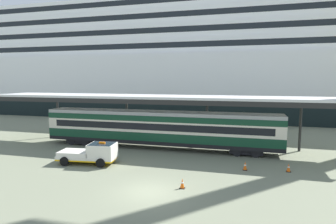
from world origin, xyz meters
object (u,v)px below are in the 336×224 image
object	(u,v)px
service_truck	(92,153)
traffic_cone_far	(245,166)
cruise_ship	(154,65)
traffic_cone_near	(289,168)
traffic_cone_mid	(182,183)
train_carriage	(159,128)

from	to	relation	value
service_truck	traffic_cone_far	size ratio (longest dim) A/B	7.09
service_truck	traffic_cone_far	distance (m)	13.43
cruise_ship	service_truck	world-z (taller)	cruise_ship
traffic_cone_near	service_truck	bearing A→B (deg)	-172.69
traffic_cone_mid	traffic_cone_far	xyz separation A→B (m)	(4.23, 5.32, 0.02)
train_carriage	service_truck	distance (m)	8.23
service_truck	traffic_cone_mid	distance (m)	9.80
traffic_cone_mid	traffic_cone_far	bearing A→B (deg)	51.48
traffic_cone_far	train_carriage	bearing A→B (deg)	149.92
service_truck	traffic_cone_mid	xyz separation A→B (m)	(9.08, -3.64, -0.63)
service_truck	traffic_cone_mid	bearing A→B (deg)	-21.83
traffic_cone_near	traffic_cone_far	world-z (taller)	traffic_cone_far
train_carriage	traffic_cone_far	world-z (taller)	train_carriage
train_carriage	traffic_cone_near	xyz separation A→B (m)	(12.69, -4.87, -1.97)
cruise_ship	train_carriage	bearing A→B (deg)	-71.43
train_carriage	traffic_cone_far	bearing A→B (deg)	-30.08
traffic_cone_far	cruise_ship	bearing A→B (deg)	117.66
service_truck	traffic_cone_mid	world-z (taller)	service_truck
service_truck	traffic_cone_far	world-z (taller)	service_truck
service_truck	traffic_cone_mid	size ratio (longest dim) A/B	7.44
train_carriage	traffic_cone_mid	bearing A→B (deg)	-64.87
traffic_cone_near	traffic_cone_far	size ratio (longest dim) A/B	0.92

